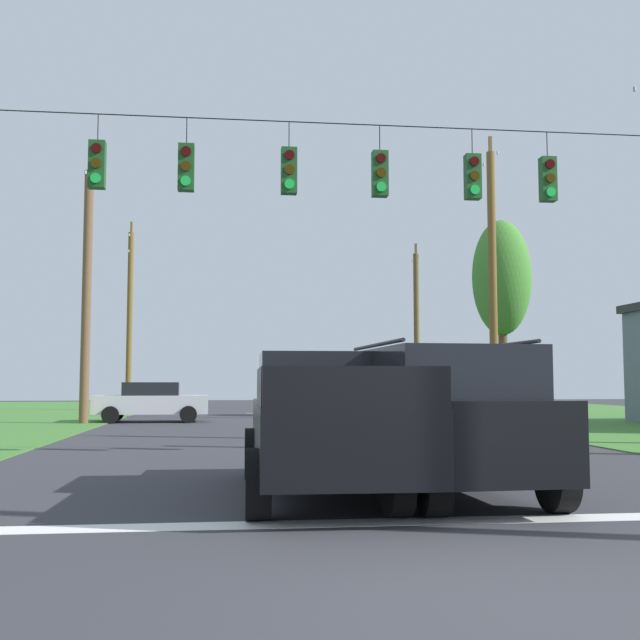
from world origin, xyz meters
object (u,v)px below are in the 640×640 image
Objects in this scene: suv_black at (435,417)px; utility_pole_near_left at (417,329)px; overhead_signal_span at (330,248)px; distant_car_crossing_white at (486,402)px; distant_car_oncoming at (151,401)px; tree_roadside_right at (502,279)px; utility_pole_far_right at (493,281)px; utility_pole_distant_right at (130,316)px; pickup_truck at (328,423)px; utility_pole_far_left at (87,293)px.

suv_black is 0.52× the size of utility_pole_near_left.
distant_car_crossing_white is at bearing 58.53° from overhead_signal_span.
distant_car_oncoming is (-12.32, 2.82, 0.00)m from distant_car_crossing_white.
distant_car_oncoming is at bearing 108.41° from overhead_signal_span.
utility_pole_near_left is 10.54m from tree_roadside_right.
distant_car_crossing_white is at bearing -115.97° from utility_pole_far_right.
utility_pole_near_left is at bearing 0.20° from utility_pole_distant_right.
tree_roadside_right is at bearing 7.56° from distant_car_oncoming.
utility_pole_far_right is 1.13× the size of utility_pole_distant_right.
tree_roadside_right is (9.81, 16.82, 1.75)m from overhead_signal_span.
pickup_truck is (-0.64, -4.69, -3.29)m from overhead_signal_span.
distant_car_crossing_white is 0.38× the size of utility_pole_far_right.
overhead_signal_span is 14.54m from distant_car_crossing_white.
utility_pole_far_right reaches higher than pickup_truck.
distant_car_oncoming is (-4.95, 14.87, -3.47)m from overhead_signal_span.
utility_pole_far_right is (7.78, 19.50, 4.55)m from suv_black.
pickup_truck is 1.25× the size of distant_car_oncoming.
distant_car_oncoming is (-4.31, 19.56, -0.18)m from pickup_truck.
utility_pole_far_left is at bearing -169.68° from tree_roadside_right.
distant_car_crossing_white is at bearing 68.89° from suv_black.
overhead_signal_span is at bearing -120.24° from tree_roadside_right.
tree_roadside_right reaches higher than suv_black.
distant_car_crossing_white is at bearing -6.52° from utility_pole_far_left.
utility_pole_far_right is at bearing 68.25° from suv_black.
tree_roadside_right is (2.44, 4.78, 5.22)m from distant_car_crossing_white.
utility_pole_near_left is 15.95m from utility_pole_distant_right.
overhead_signal_span is at bearing -71.59° from distant_car_oncoming.
suv_black is (1.44, -0.28, 0.09)m from pickup_truck.
utility_pole_far_right is 1.16× the size of utility_pole_far_left.
pickup_truck is at bearing -115.59° from distant_car_crossing_white.
overhead_signal_span is 28.50m from utility_pole_near_left.
utility_pole_distant_right is (-6.74, 31.82, 4.15)m from pickup_truck.
suv_black reaches higher than pickup_truck.
utility_pole_far_right reaches higher than utility_pole_near_left.
suv_black is 20.66m from distant_car_oncoming.
distant_car_crossing_white and distant_car_oncoming have the same top height.
suv_black is at bearing -111.75° from utility_pole_far_right.
utility_pole_distant_right is (-2.43, 12.26, 4.33)m from distant_car_oncoming.
utility_pole_far_right is at bearing 2.95° from utility_pole_far_left.
distant_car_crossing_white is at bearing -116.99° from tree_roadside_right.
suv_black is 18.24m from distant_car_crossing_white.
distant_car_oncoming is at bearing 102.42° from pickup_truck.
overhead_signal_span reaches higher than suv_black.
overhead_signal_span is at bearing -62.11° from utility_pole_far_left.
suv_black is at bearing -75.70° from utility_pole_distant_right.
utility_pole_distant_right is at bearing 105.22° from overhead_signal_span.
distant_car_crossing_white is 0.42× the size of utility_pole_distant_right.
distant_car_oncoming is 18.66m from utility_pole_near_left.
tree_roadside_right is at bearing 64.10° from pickup_truck.
suv_black reaches higher than distant_car_oncoming.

